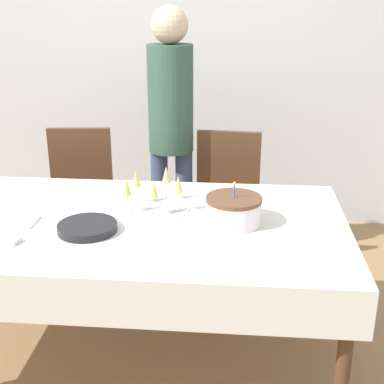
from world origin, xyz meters
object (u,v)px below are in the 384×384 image
dining_chair_far_right (226,203)px  champagne_tray (153,195)px  birthday_cake (234,210)px  person_standing (171,118)px  dining_chair_far_left (80,198)px  plate_stack_main (87,227)px

dining_chair_far_right → champagne_tray: dining_chair_far_right is taller
birthday_cake → person_standing: size_ratio=0.15×
dining_chair_far_right → dining_chair_far_left: bearing=-180.0°
birthday_cake → plate_stack_main: bearing=-167.3°
birthday_cake → champagne_tray: birthday_cake is taller
person_standing → dining_chair_far_left: bearing=-167.5°
dining_chair_far_right → birthday_cake: 0.92m
dining_chair_far_right → person_standing: size_ratio=0.57×
birthday_cake → person_standing: (-0.41, 0.99, 0.20)m
champagne_tray → person_standing: 0.87m
dining_chair_far_left → person_standing: size_ratio=0.57×
dining_chair_far_left → dining_chair_far_right: same height
dining_chair_far_left → birthday_cake: birthday_cake is taller
champagne_tray → person_standing: size_ratio=0.21×
dining_chair_far_left → person_standing: 0.78m
dining_chair_far_left → plate_stack_main: size_ratio=3.64×
champagne_tray → plate_stack_main: bearing=-131.2°
plate_stack_main → person_standing: (0.23, 1.13, 0.24)m
dining_chair_far_right → champagne_tray: bearing=-115.5°
plate_stack_main → birthday_cake: bearing=12.7°
dining_chair_far_right → champagne_tray: 0.86m
birthday_cake → dining_chair_far_left: bearing=139.0°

